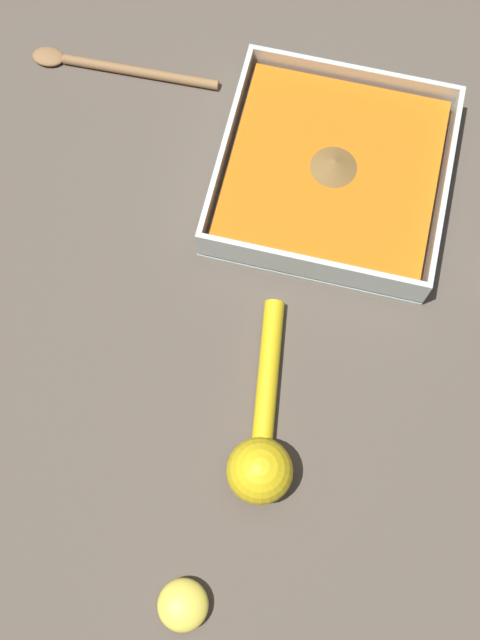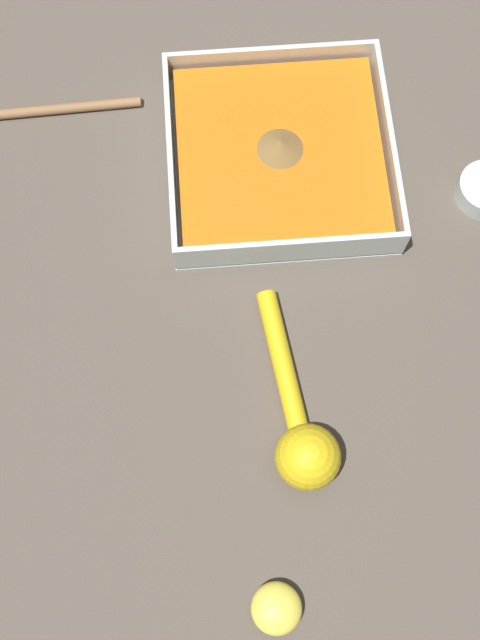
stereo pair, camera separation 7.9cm
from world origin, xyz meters
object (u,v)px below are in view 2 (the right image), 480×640
Objects in this scene: square_dish at (279,156)px; lemon_squeezer at (302,436)px; lemon_half at (276,608)px; wooden_spoon at (32,112)px.

lemon_squeezer is at bearing -91.42° from square_dish.
square_dish is 0.33m from lemon_squeezer.
lemon_half is at bearing -21.79° from lemon_squeezer.
square_dish is 0.30m from wooden_spoon.
lemon_squeezer is 0.16m from lemon_half.
wooden_spoon is (-0.24, 0.57, -0.01)m from lemon_half.
lemon_squeezer reaches higher than square_dish.
lemon_half is 0.21× the size of wooden_spoon.
lemon_squeezer is at bearing 75.93° from lemon_half.
lemon_half is (-0.05, -0.48, -0.00)m from square_dish.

